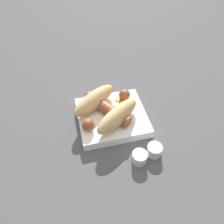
% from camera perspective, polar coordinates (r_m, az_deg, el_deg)
% --- Properties ---
extents(ground_plane, '(3.00, 3.00, 0.00)m').
position_cam_1_polar(ground_plane, '(0.67, 0.00, -2.17)').
color(ground_plane, '#4C4C51').
extents(food_tray, '(0.20, 0.18, 0.03)m').
position_cam_1_polar(food_tray, '(0.66, 0.00, -1.39)').
color(food_tray, white).
rests_on(food_tray, ground_plane).
extents(bread_roll, '(0.21, 0.20, 0.06)m').
position_cam_1_polar(bread_roll, '(0.63, -1.71, 1.12)').
color(bread_roll, tan).
rests_on(bread_roll, food_tray).
extents(sausage, '(0.17, 0.15, 0.04)m').
position_cam_1_polar(sausage, '(0.64, -1.23, 0.87)').
color(sausage, brown).
rests_on(sausage, food_tray).
extents(pickled_veggies, '(0.04, 0.05, 0.00)m').
position_cam_1_polar(pickled_veggies, '(0.69, 2.10, 2.88)').
color(pickled_veggies, orange).
rests_on(pickled_veggies, food_tray).
extents(condiment_cup_near, '(0.04, 0.04, 0.03)m').
position_cam_1_polar(condiment_cup_near, '(0.59, 7.17, -11.75)').
color(condiment_cup_near, silver).
rests_on(condiment_cup_near, ground_plane).
extents(condiment_cup_far, '(0.04, 0.04, 0.03)m').
position_cam_1_polar(condiment_cup_far, '(0.60, 10.97, -9.85)').
color(condiment_cup_far, silver).
rests_on(condiment_cup_far, ground_plane).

